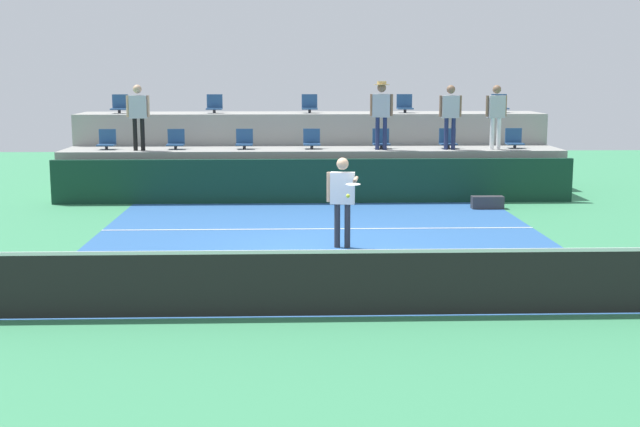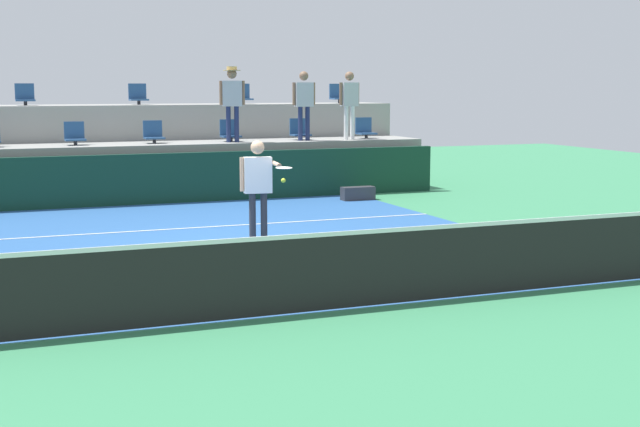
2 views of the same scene
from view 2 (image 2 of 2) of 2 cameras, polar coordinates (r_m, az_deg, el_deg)
ground_plane at (r=13.84m, az=-4.86°, el=-2.37°), size 40.00×40.00×0.00m
court_inner_paint at (r=14.79m, az=-5.97°, el=-1.69°), size 9.00×10.00×0.01m
court_service_line at (r=16.12m, az=-7.31°, el=-0.87°), size 9.00×0.06×0.00m
tennis_net at (r=10.05m, az=1.68°, el=-3.50°), size 10.48×0.08×1.07m
sponsor_backboard at (r=19.53m, az=-9.94°, el=2.27°), size 13.00×0.16×1.10m
seating_tier_lower at (r=20.80m, az=-10.67°, el=2.82°), size 13.00×1.80×1.25m
seating_tier_upper at (r=22.53m, az=-11.57°, el=4.28°), size 13.00×1.80×2.10m
stadium_chair_lower_mid_left at (r=20.41m, az=-15.65°, el=4.92°), size 0.44×0.40×0.52m
stadium_chair_lower_center at (r=20.66m, az=-10.77°, el=5.11°), size 0.44×0.40×0.52m
stadium_chair_lower_mid_right at (r=21.08m, az=-5.88°, el=5.28°), size 0.44×0.40×0.52m
stadium_chair_lower_right at (r=21.62m, az=-1.34°, el=5.39°), size 0.44×0.40×0.52m
stadium_chair_lower_far_right at (r=22.29m, az=2.94°, el=5.47°), size 0.44×0.40×0.52m
stadium_chair_upper_left at (r=22.11m, az=-18.63°, el=7.23°), size 0.44×0.40×0.52m
stadium_chair_upper_center at (r=22.41m, az=-11.74°, el=7.50°), size 0.44×0.40×0.52m
stadium_chair_upper_right at (r=23.02m, az=-5.07°, el=7.65°), size 0.44×0.40×0.52m
stadium_chair_upper_far_right at (r=23.92m, az=1.20°, el=7.70°), size 0.44×0.40×0.52m
tennis_player at (r=14.25m, az=-4.01°, el=2.13°), size 0.59×1.24×1.68m
spectator_with_hat at (r=20.67m, az=-5.73°, el=7.62°), size 0.59×0.48×1.76m
spectator_in_grey at (r=21.23m, az=-1.05°, el=7.45°), size 0.58×0.22×1.66m
spectator_in_white at (r=21.67m, az=1.92°, el=7.46°), size 0.58×0.26×1.66m
tennis_ball at (r=13.14m, az=-2.40°, el=2.16°), size 0.07×0.07×0.07m
equipment_bag at (r=19.84m, az=2.48°, el=1.32°), size 0.76×0.28×0.30m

